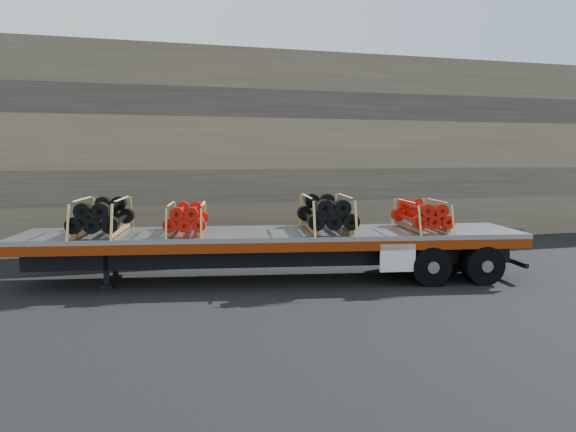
# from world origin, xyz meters

# --- Properties ---
(ground) EXTENTS (120.00, 120.00, 0.00)m
(ground) POSITION_xyz_m (0.00, 0.00, 0.00)
(ground) COLOR black
(ground) RESTS_ON ground
(rock_wall) EXTENTS (44.00, 3.00, 7.00)m
(rock_wall) POSITION_xyz_m (0.00, 6.50, 3.50)
(rock_wall) COLOR #7A6B54
(rock_wall) RESTS_ON ground
(trailer) EXTENTS (13.16, 4.82, 1.29)m
(trailer) POSITION_xyz_m (0.96, -0.28, 0.65)
(trailer) COLOR #9C9EA3
(trailer) RESTS_ON ground
(bundle_front) EXTENTS (1.61, 2.57, 0.85)m
(bundle_front) POSITION_xyz_m (-3.31, 0.52, 1.72)
(bundle_front) COLOR black
(bundle_front) RESTS_ON trailer
(bundle_midfront) EXTENTS (1.36, 2.16, 0.71)m
(bundle_midfront) POSITION_xyz_m (-1.23, 0.13, 1.65)
(bundle_midfront) COLOR #B91309
(bundle_midfront) RESTS_ON trailer
(bundle_midrear) EXTENTS (1.68, 2.67, 0.88)m
(bundle_midrear) POSITION_xyz_m (2.33, -0.54, 1.73)
(bundle_midrear) COLOR black
(bundle_midrear) RESTS_ON trailer
(bundle_rear) EXTENTS (1.41, 2.25, 0.74)m
(bundle_rear) POSITION_xyz_m (4.87, -1.02, 1.66)
(bundle_rear) COLOR #B91309
(bundle_rear) RESTS_ON trailer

